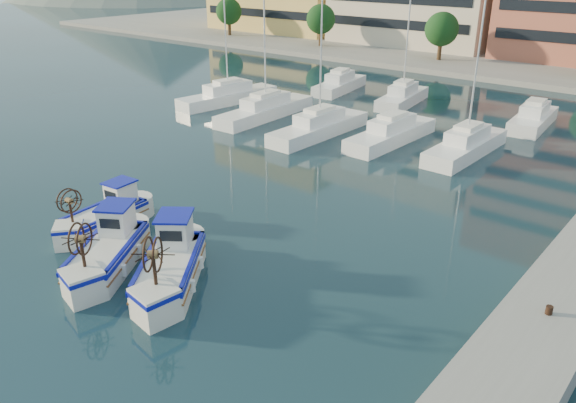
% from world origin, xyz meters
% --- Properties ---
extents(ground, '(300.00, 300.00, 0.00)m').
position_xyz_m(ground, '(0.00, 0.00, 0.00)').
color(ground, '#1B3747').
rests_on(ground, ground).
extents(quay, '(3.00, 60.00, 1.20)m').
position_xyz_m(quay, '(13.00, 8.00, 0.60)').
color(quay, gray).
rests_on(quay, ground).
extents(yacht_marina, '(41.24, 23.86, 11.50)m').
position_xyz_m(yacht_marina, '(-3.97, 27.65, 0.53)').
color(yacht_marina, white).
rests_on(yacht_marina, ground).
extents(fishing_boat_a, '(2.22, 4.46, 2.72)m').
position_xyz_m(fishing_boat_a, '(-6.24, 1.56, 0.75)').
color(fishing_boat_a, silver).
rests_on(fishing_boat_a, ground).
extents(fishing_boat_b, '(4.26, 5.06, 3.09)m').
position_xyz_m(fishing_boat_b, '(-2.93, -0.53, 0.85)').
color(fishing_boat_b, silver).
rests_on(fishing_boat_b, ground).
extents(fishing_boat_c, '(4.62, 5.11, 3.18)m').
position_xyz_m(fishing_boat_c, '(0.09, 0.34, 0.88)').
color(fishing_boat_c, silver).
rests_on(fishing_boat_c, ground).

